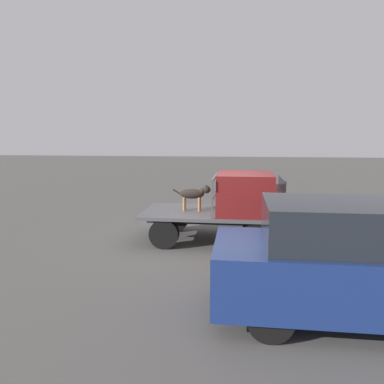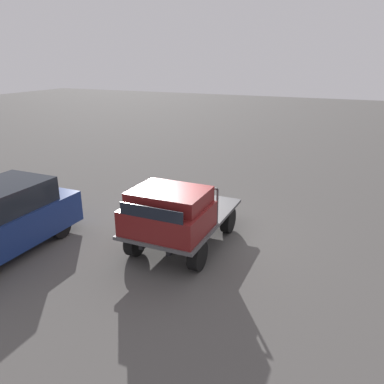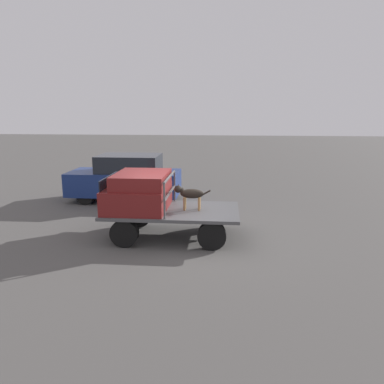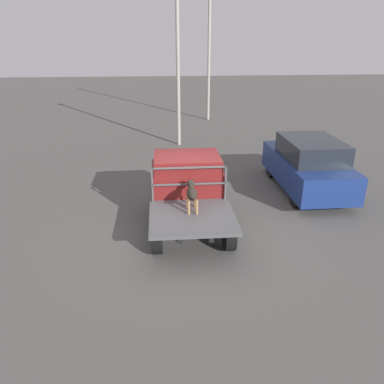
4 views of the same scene
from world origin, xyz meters
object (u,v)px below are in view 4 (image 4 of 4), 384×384
object	(u,v)px
flatbed_truck	(190,209)
light_pole_near	(178,55)
dog	(192,193)
parked_sedan	(308,165)

from	to	relation	value
flatbed_truck	light_pole_near	bearing A→B (deg)	-1.25
dog	parked_sedan	xyz separation A→B (m)	(2.71, -3.86, -0.33)
dog	light_pole_near	xyz separation A→B (m)	(8.53, -0.16, 2.64)
flatbed_truck	light_pole_near	size ratio (longest dim) A/B	0.54
parked_sedan	flatbed_truck	bearing A→B (deg)	116.78
light_pole_near	dog	bearing A→B (deg)	178.94
parked_sedan	light_pole_near	bearing A→B (deg)	28.97
flatbed_truck	parked_sedan	distance (m)	4.50
light_pole_near	flatbed_truck	bearing A→B (deg)	178.75
dog	light_pole_near	bearing A→B (deg)	-0.51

